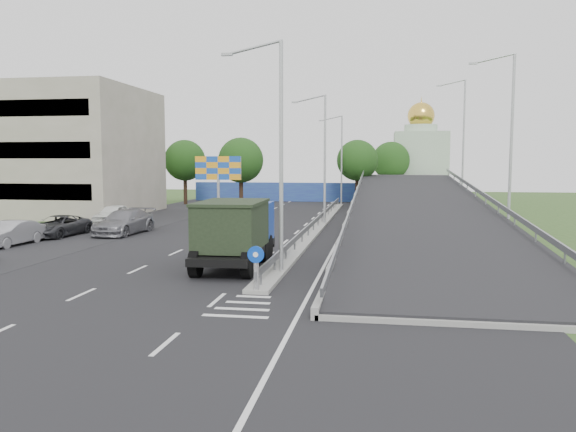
% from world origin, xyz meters
% --- Properties ---
extents(ground, '(160.00, 160.00, 0.00)m').
position_xyz_m(ground, '(0.00, 0.00, 0.00)').
color(ground, '#2D4C1E').
rests_on(ground, ground).
extents(road_surface, '(26.00, 90.00, 0.04)m').
position_xyz_m(road_surface, '(-3.00, 20.00, 0.00)').
color(road_surface, black).
rests_on(road_surface, ground).
extents(parking_strip, '(8.00, 90.00, 0.05)m').
position_xyz_m(parking_strip, '(-16.00, 20.00, 0.00)').
color(parking_strip, black).
rests_on(parking_strip, ground).
extents(median, '(1.00, 44.00, 0.20)m').
position_xyz_m(median, '(0.00, 24.00, 0.10)').
color(median, gray).
rests_on(median, ground).
extents(overpass_ramp, '(10.00, 50.00, 3.50)m').
position_xyz_m(overpass_ramp, '(7.50, 24.00, 1.75)').
color(overpass_ramp, gray).
rests_on(overpass_ramp, ground).
extents(median_guardrail, '(0.09, 44.00, 0.71)m').
position_xyz_m(median_guardrail, '(0.00, 24.00, 0.75)').
color(median_guardrail, gray).
rests_on(median_guardrail, median).
extents(sign_bollard, '(0.64, 0.23, 1.67)m').
position_xyz_m(sign_bollard, '(0.00, 2.17, 1.03)').
color(sign_bollard, black).
rests_on(sign_bollard, median).
extents(lamp_post_near, '(2.74, 0.18, 10.08)m').
position_xyz_m(lamp_post_near, '(0.11, 6.00, 5.81)').
color(lamp_post_near, '#B2B5B7').
rests_on(lamp_post_near, median).
extents(lamp_post_mid, '(2.74, 0.18, 10.08)m').
position_xyz_m(lamp_post_mid, '(0.11, 26.00, 5.81)').
color(lamp_post_mid, '#B2B5B7').
rests_on(lamp_post_mid, median).
extents(lamp_post_far, '(2.74, 0.18, 10.08)m').
position_xyz_m(lamp_post_far, '(0.11, 46.00, 5.81)').
color(lamp_post_far, '#B2B5B7').
rests_on(lamp_post_far, median).
extents(beige_building, '(24.00, 14.00, 12.00)m').
position_xyz_m(beige_building, '(-30.00, 32.00, 6.00)').
color(beige_building, gray).
rests_on(beige_building, ground).
extents(blue_wall, '(30.00, 0.50, 2.40)m').
position_xyz_m(blue_wall, '(-4.00, 52.00, 1.20)').
color(blue_wall, '#2B37A0').
rests_on(blue_wall, ground).
extents(church, '(7.00, 7.00, 13.80)m').
position_xyz_m(church, '(10.00, 60.00, 5.31)').
color(church, '#B2CCAD').
rests_on(church, ground).
extents(billboard, '(4.00, 0.24, 5.50)m').
position_xyz_m(billboard, '(-9.00, 28.00, 4.19)').
color(billboard, '#B2B5B7').
rests_on(billboard, ground).
extents(tree_left_mid, '(4.80, 4.80, 7.60)m').
position_xyz_m(tree_left_mid, '(-10.00, 40.00, 5.18)').
color(tree_left_mid, black).
rests_on(tree_left_mid, ground).
extents(tree_median_far, '(4.80, 4.80, 7.60)m').
position_xyz_m(tree_median_far, '(2.00, 48.00, 5.18)').
color(tree_median_far, black).
rests_on(tree_median_far, ground).
extents(tree_left_far, '(4.80, 4.80, 7.60)m').
position_xyz_m(tree_left_far, '(-18.00, 45.00, 5.18)').
color(tree_left_far, black).
rests_on(tree_left_far, ground).
extents(tree_ramp_far, '(4.80, 4.80, 7.60)m').
position_xyz_m(tree_ramp_far, '(6.00, 55.00, 5.18)').
color(tree_ramp_far, black).
rests_on(tree_ramp_far, ground).
extents(dump_truck, '(2.99, 7.39, 3.22)m').
position_xyz_m(dump_truck, '(-2.21, 7.69, 1.78)').
color(dump_truck, black).
rests_on(dump_truck, ground).
extents(parked_car_b, '(1.84, 4.61, 1.49)m').
position_xyz_m(parked_car_b, '(-17.22, 11.99, 0.75)').
color(parked_car_b, '#9A9A9F').
rests_on(parked_car_b, ground).
extents(parked_car_c, '(2.63, 5.23, 1.42)m').
position_xyz_m(parked_car_c, '(-16.78, 16.30, 0.71)').
color(parked_car_c, '#2A2B2F').
rests_on(parked_car_c, ground).
extents(parked_car_d, '(2.71, 5.98, 1.70)m').
position_xyz_m(parked_car_d, '(-12.94, 18.18, 0.85)').
color(parked_car_d, slate).
rests_on(parked_car_d, ground).
extents(parked_car_e, '(1.94, 4.65, 1.58)m').
position_xyz_m(parked_car_e, '(-16.73, 24.15, 0.79)').
color(parked_car_e, white).
rests_on(parked_car_e, ground).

